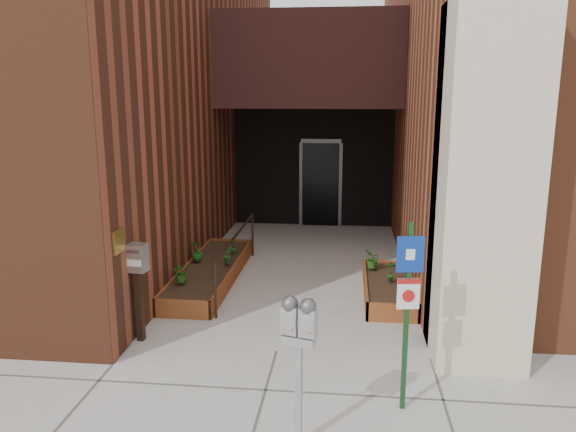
% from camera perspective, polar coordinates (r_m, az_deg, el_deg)
% --- Properties ---
extents(ground, '(80.00, 80.00, 0.00)m').
position_cam_1_polar(ground, '(7.63, -1.18, -13.56)').
color(ground, '#9E9991').
rests_on(ground, ground).
extents(architecture, '(20.00, 14.60, 10.00)m').
position_cam_1_polar(architecture, '(13.82, 1.80, 19.30)').
color(architecture, brown).
rests_on(architecture, ground).
extents(planter_left, '(0.90, 3.60, 0.30)m').
position_cam_1_polar(planter_left, '(10.31, -7.86, -5.78)').
color(planter_left, brown).
rests_on(planter_left, ground).
extents(planter_right, '(0.80, 2.20, 0.30)m').
position_cam_1_polar(planter_right, '(9.58, 10.16, -7.32)').
color(planter_right, brown).
rests_on(planter_right, ground).
extents(handrail, '(0.04, 3.34, 0.90)m').
position_cam_1_polar(handrail, '(9.98, -5.24, -2.65)').
color(handrail, black).
rests_on(handrail, ground).
extents(parking_meter, '(0.35, 0.20, 1.52)m').
position_cam_1_polar(parking_meter, '(5.32, 1.11, -11.70)').
color(parking_meter, '#A6A6A9').
rests_on(parking_meter, ground).
extents(sign_post, '(0.28, 0.09, 2.07)m').
position_cam_1_polar(sign_post, '(5.99, 12.07, -8.09)').
color(sign_post, '#153C1A').
rests_on(sign_post, ground).
extents(payment_dropbox, '(0.29, 0.23, 1.38)m').
position_cam_1_polar(payment_dropbox, '(7.84, -15.05, -5.45)').
color(payment_dropbox, black).
rests_on(payment_dropbox, ground).
extents(shrub_left_a, '(0.42, 0.42, 0.34)m').
position_cam_1_polar(shrub_left_a, '(9.37, -10.77, -5.62)').
color(shrub_left_a, '#255D1A').
rests_on(shrub_left_a, planter_left).
extents(shrub_left_b, '(0.19, 0.19, 0.32)m').
position_cam_1_polar(shrub_left_b, '(10.24, -6.15, -3.95)').
color(shrub_left_b, '#195A1A').
rests_on(shrub_left_b, planter_left).
extents(shrub_left_c, '(0.24, 0.24, 0.37)m').
position_cam_1_polar(shrub_left_c, '(10.48, -9.24, -3.51)').
color(shrub_left_c, '#1E5A19').
rests_on(shrub_left_c, planter_left).
extents(shrub_left_d, '(0.25, 0.25, 0.34)m').
position_cam_1_polar(shrub_left_d, '(10.86, -5.61, -2.92)').
color(shrub_left_d, '#1F5E1B').
rests_on(shrub_left_d, planter_left).
extents(shrub_right_a, '(0.24, 0.24, 0.34)m').
position_cam_1_polar(shrub_right_a, '(8.64, 12.00, -7.26)').
color(shrub_right_a, '#235819').
rests_on(shrub_right_a, planter_right).
extents(shrub_right_b, '(0.21, 0.21, 0.33)m').
position_cam_1_polar(shrub_right_b, '(9.43, 10.43, -5.50)').
color(shrub_right_b, '#1E5518').
rests_on(shrub_right_b, planter_right).
extents(shrub_right_c, '(0.33, 0.33, 0.34)m').
position_cam_1_polar(shrub_right_c, '(10.01, 8.58, -4.36)').
color(shrub_right_c, '#285A19').
rests_on(shrub_right_c, planter_right).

